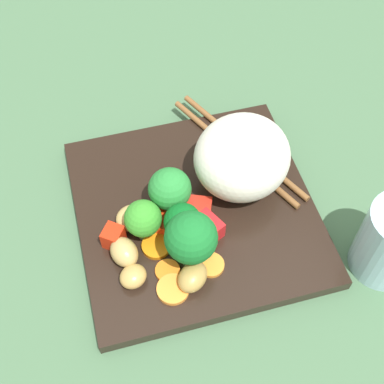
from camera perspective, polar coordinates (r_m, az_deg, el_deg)
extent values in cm
cube|color=#446847|center=(58.60, 0.36, -2.99)|extent=(110.00, 110.00, 2.00)
cube|color=black|center=(57.14, 0.37, -2.06)|extent=(25.54, 25.54, 1.48)
ellipsoid|color=silver|center=(55.43, 5.42, 3.75)|extent=(13.23, 13.47, 8.38)
cylinder|color=#74AA52|center=(54.31, -5.28, -4.12)|extent=(2.17, 2.13, 1.83)
sphere|color=green|center=(52.52, -5.31, -2.86)|extent=(3.80, 3.80, 3.80)
cylinder|color=#68B044|center=(53.69, -1.17, -4.28)|extent=(2.51, 2.55, 2.29)
sphere|color=#0C5E1E|center=(51.80, -1.01, -3.23)|extent=(3.79, 3.79, 3.79)
cylinder|color=#68AB56|center=(55.48, -2.46, -1.26)|extent=(2.14, 1.97, 2.39)
sphere|color=#288336|center=(53.55, -2.41, 0.33)|extent=(4.46, 4.46, 4.46)
cylinder|color=#6E9E45|center=(52.03, -0.26, -6.79)|extent=(2.12, 2.12, 2.71)
sphere|color=#186C2A|center=(49.46, -0.11, -4.94)|extent=(5.12, 5.12, 5.12)
cylinder|color=orange|center=(51.66, -2.07, -10.44)|extent=(3.50, 3.50, 0.50)
cylinder|color=orange|center=(53.89, -3.86, -5.82)|extent=(4.16, 4.16, 0.53)
cylinder|color=orange|center=(52.55, -2.65, -8.50)|extent=(2.70, 2.70, 0.45)
cylinder|color=orange|center=(52.82, 2.05, -7.87)|extent=(3.72, 3.72, 0.45)
cube|color=red|center=(55.38, 0.52, -2.00)|extent=(3.64, 3.62, 1.54)
cube|color=red|center=(53.85, -8.48, -4.82)|extent=(2.73, 2.70, 2.28)
cube|color=red|center=(54.63, -2.96, -3.30)|extent=(3.67, 3.79, 1.59)
cube|color=red|center=(53.82, 1.43, -4.04)|extent=(3.87, 3.85, 2.15)
ellipsoid|color=tan|center=(51.77, -6.37, -9.04)|extent=(3.48, 3.58, 1.85)
ellipsoid|color=#B08B45|center=(51.21, 0.08, -9.15)|extent=(4.24, 4.28, 2.24)
ellipsoid|color=tan|center=(55.16, -6.56, -2.60)|extent=(3.93, 4.11, 1.87)
ellipsoid|color=tan|center=(52.70, -7.33, -6.45)|extent=(3.95, 3.41, 2.54)
cylinder|color=brown|center=(61.57, 5.49, 5.08)|extent=(18.62, 8.94, 0.68)
cylinder|color=brown|center=(60.84, 4.48, 4.38)|extent=(18.62, 8.94, 0.68)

